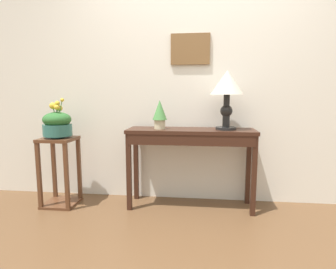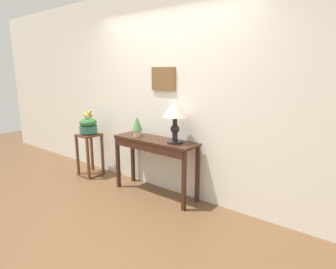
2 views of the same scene
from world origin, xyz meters
name	(u,v)px [view 1 (image 1 of 2)]	position (x,y,z in m)	size (l,w,h in m)	color
back_wall_with_art	(199,69)	(0.00, 1.38, 1.40)	(9.00, 0.13, 2.80)	silver
console_table	(191,142)	(-0.07, 1.08, 0.67)	(1.25, 0.37, 0.80)	#381E14
table_lamp	(227,87)	(0.27, 1.11, 1.20)	(0.32, 0.32, 0.56)	black
potted_plant_on_console	(160,113)	(-0.37, 1.08, 0.95)	(0.14, 0.14, 0.28)	beige
pedestal_stand_left	(60,172)	(-1.39, 1.01, 0.35)	(0.33, 0.33, 0.70)	#56331E
planter_bowl_wide	(57,124)	(-1.39, 1.01, 0.84)	(0.28, 0.28, 0.39)	#2D665B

